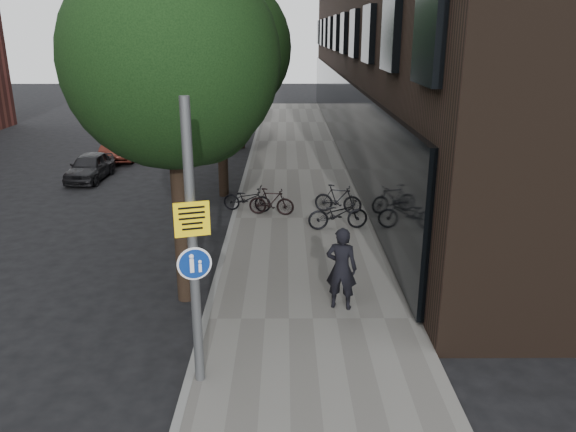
{
  "coord_description": "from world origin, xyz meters",
  "views": [
    {
      "loc": [
        -0.33,
        -7.14,
        5.84
      ],
      "look_at": [
        -0.26,
        4.49,
        2.0
      ],
      "focal_mm": 35.0,
      "sensor_mm": 36.0,
      "label": 1
    }
  ],
  "objects_px": {
    "parked_car_near": "(90,167)",
    "pedestrian": "(341,268)",
    "signpost": "(193,248)",
    "parked_bike_facade_near": "(338,214)"
  },
  "relations": [
    {
      "from": "pedestrian",
      "to": "parked_car_near",
      "type": "height_order",
      "value": "pedestrian"
    },
    {
      "from": "parked_car_near",
      "to": "pedestrian",
      "type": "bearing_deg",
      "value": -49.81
    },
    {
      "from": "signpost",
      "to": "parked_car_near",
      "type": "xyz_separation_m",
      "value": [
        -6.54,
        14.19,
        -2.0
      ]
    },
    {
      "from": "parked_bike_facade_near",
      "to": "parked_car_near",
      "type": "xyz_separation_m",
      "value": [
        -9.61,
        6.45,
        -0.05
      ]
    },
    {
      "from": "pedestrian",
      "to": "parked_car_near",
      "type": "relative_size",
      "value": 0.57
    },
    {
      "from": "parked_bike_facade_near",
      "to": "parked_car_near",
      "type": "distance_m",
      "value": 11.57
    },
    {
      "from": "pedestrian",
      "to": "parked_bike_facade_near",
      "type": "xyz_separation_m",
      "value": [
        0.4,
        5.1,
        -0.44
      ]
    },
    {
      "from": "signpost",
      "to": "parked_bike_facade_near",
      "type": "bearing_deg",
      "value": 52.09
    },
    {
      "from": "parked_bike_facade_near",
      "to": "parked_car_near",
      "type": "relative_size",
      "value": 0.56
    },
    {
      "from": "signpost",
      "to": "parked_bike_facade_near",
      "type": "xyz_separation_m",
      "value": [
        3.07,
        7.74,
        -1.96
      ]
    }
  ]
}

